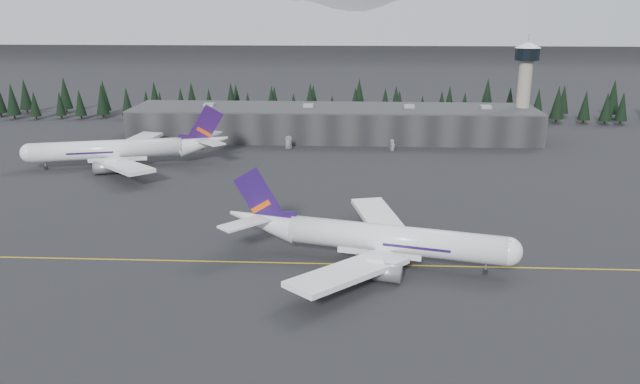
{
  "coord_description": "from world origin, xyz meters",
  "views": [
    {
      "loc": [
        7.24,
        -122.22,
        52.19
      ],
      "look_at": [
        0.0,
        20.0,
        9.0
      ],
      "focal_mm": 35.0,
      "sensor_mm": 36.0,
      "label": 1
    }
  ],
  "objects_px": {
    "gse_vehicle_a": "(288,147)",
    "gse_vehicle_b": "(393,149)",
    "terminal": "(333,123)",
    "control_tower": "(525,80)",
    "jet_main": "(369,237)",
    "jet_parked": "(126,149)"
  },
  "relations": [
    {
      "from": "gse_vehicle_b",
      "to": "jet_parked",
      "type": "bearing_deg",
      "value": -100.65
    },
    {
      "from": "jet_parked",
      "to": "gse_vehicle_a",
      "type": "distance_m",
      "value": 58.49
    },
    {
      "from": "jet_main",
      "to": "gse_vehicle_a",
      "type": "height_order",
      "value": "jet_main"
    },
    {
      "from": "control_tower",
      "to": "terminal",
      "type": "bearing_deg",
      "value": -177.71
    },
    {
      "from": "jet_parked",
      "to": "jet_main",
      "type": "bearing_deg",
      "value": 121.46
    },
    {
      "from": "terminal",
      "to": "gse_vehicle_a",
      "type": "height_order",
      "value": "terminal"
    },
    {
      "from": "control_tower",
      "to": "jet_main",
      "type": "bearing_deg",
      "value": -116.53
    },
    {
      "from": "jet_main",
      "to": "gse_vehicle_a",
      "type": "bearing_deg",
      "value": 118.73
    },
    {
      "from": "terminal",
      "to": "jet_parked",
      "type": "distance_m",
      "value": 82.96
    },
    {
      "from": "jet_main",
      "to": "jet_parked",
      "type": "bearing_deg",
      "value": 149.81
    },
    {
      "from": "control_tower",
      "to": "jet_parked",
      "type": "xyz_separation_m",
      "value": [
        -142.55,
        -51.16,
        -17.81
      ]
    },
    {
      "from": "terminal",
      "to": "jet_main",
      "type": "height_order",
      "value": "jet_main"
    },
    {
      "from": "terminal",
      "to": "jet_parked",
      "type": "xyz_separation_m",
      "value": [
        -67.55,
        -48.16,
        -0.71
      ]
    },
    {
      "from": "terminal",
      "to": "gse_vehicle_b",
      "type": "bearing_deg",
      "value": -43.91
    },
    {
      "from": "gse_vehicle_a",
      "to": "gse_vehicle_b",
      "type": "xyz_separation_m",
      "value": [
        38.74,
        -1.05,
        0.05
      ]
    },
    {
      "from": "jet_main",
      "to": "jet_parked",
      "type": "distance_m",
      "value": 109.86
    },
    {
      "from": "gse_vehicle_a",
      "to": "jet_parked",
      "type": "bearing_deg",
      "value": 176.83
    },
    {
      "from": "jet_main",
      "to": "gse_vehicle_a",
      "type": "xyz_separation_m",
      "value": [
        -27.36,
        104.02,
        -4.52
      ]
    },
    {
      "from": "gse_vehicle_a",
      "to": "jet_main",
      "type": "bearing_deg",
      "value": -106.53
    },
    {
      "from": "gse_vehicle_b",
      "to": "terminal",
      "type": "bearing_deg",
      "value": -160.87
    },
    {
      "from": "jet_parked",
      "to": "gse_vehicle_b",
      "type": "bearing_deg",
      "value": -178.04
    },
    {
      "from": "gse_vehicle_b",
      "to": "control_tower",
      "type": "bearing_deg",
      "value": 88.34
    }
  ]
}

